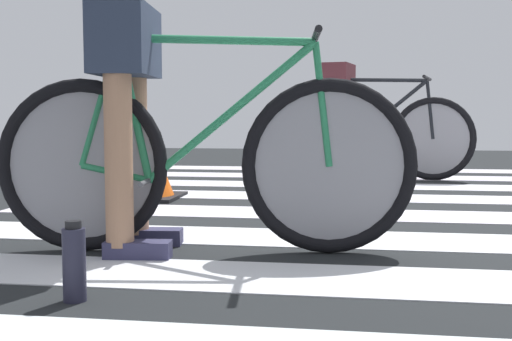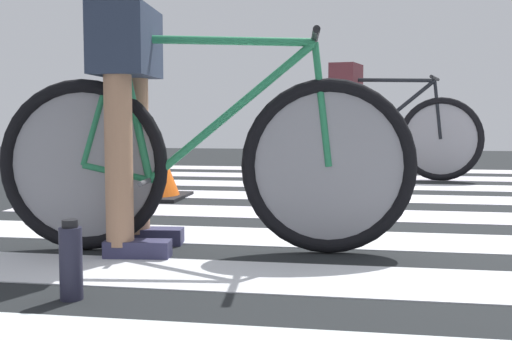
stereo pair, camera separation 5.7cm
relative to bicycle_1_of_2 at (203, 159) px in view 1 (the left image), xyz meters
The scene contains 8 objects.
ground 1.60m from the bicycle_1_of_2, 44.94° to the left, with size 18.00×14.00×0.02m.
crosswalk_markings 1.63m from the bicycle_1_of_2, 44.75° to the left, with size 5.47×6.52×0.00m.
bicycle_1_of_2 is the anchor object (origin of this frame).
cyclist_1_of_2 0.41m from the bicycle_1_of_2, behind, with size 0.35×0.43×1.00m.
bicycle_2_of_2 3.37m from the bicycle_1_of_2, 76.66° to the left, with size 1.71×0.56×0.93m.
cyclist_2_of_2 3.38m from the bicycle_1_of_2, 81.95° to the left, with size 0.38×0.45×1.02m.
water_bottle 0.84m from the bicycle_1_of_2, 106.63° to the right, with size 0.07×0.07×0.25m.
traffic_cone 1.82m from the bicycle_1_of_2, 115.86° to the left, with size 0.48×0.48×0.55m.
Camera 1 is at (-0.49, -3.72, 0.59)m, focal length 46.04 mm.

